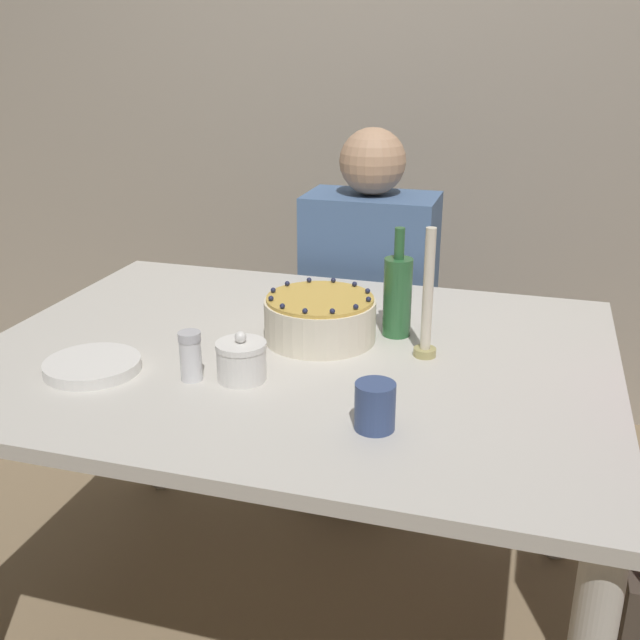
# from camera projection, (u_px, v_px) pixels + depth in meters

# --- Properties ---
(ground_plane) EXTENTS (12.00, 12.00, 0.00)m
(ground_plane) POSITION_uv_depth(u_px,v_px,m) (298.00, 620.00, 1.94)
(ground_plane) COLOR #8C7556
(wall_behind) EXTENTS (8.00, 0.05, 2.60)m
(wall_behind) POSITION_uv_depth(u_px,v_px,m) (413.00, 72.00, 2.74)
(wall_behind) COLOR #ADA393
(wall_behind) RESTS_ON ground_plane
(dining_table) EXTENTS (1.39, 1.07, 0.76)m
(dining_table) POSITION_uv_depth(u_px,v_px,m) (295.00, 393.00, 1.71)
(dining_table) COLOR beige
(dining_table) RESTS_ON ground_plane
(cake) EXTENTS (0.26, 0.26, 0.12)m
(cake) POSITION_uv_depth(u_px,v_px,m) (320.00, 318.00, 1.71)
(cake) COLOR #EFE5CC
(cake) RESTS_ON dining_table
(sugar_bowl) EXTENTS (0.10, 0.10, 0.10)m
(sugar_bowl) POSITION_uv_depth(u_px,v_px,m) (241.00, 360.00, 1.51)
(sugar_bowl) COLOR white
(sugar_bowl) RESTS_ON dining_table
(sugar_shaker) EXTENTS (0.05, 0.05, 0.10)m
(sugar_shaker) POSITION_uv_depth(u_px,v_px,m) (191.00, 356.00, 1.51)
(sugar_shaker) COLOR white
(sugar_shaker) RESTS_ON dining_table
(plate_stack) EXTENTS (0.20, 0.20, 0.02)m
(plate_stack) POSITION_uv_depth(u_px,v_px,m) (92.00, 366.00, 1.56)
(plate_stack) COLOR white
(plate_stack) RESTS_ON dining_table
(candle) EXTENTS (0.05, 0.05, 0.29)m
(candle) POSITION_uv_depth(u_px,v_px,m) (427.00, 305.00, 1.60)
(candle) COLOR tan
(candle) RESTS_ON dining_table
(bottle) EXTENTS (0.07, 0.07, 0.26)m
(bottle) POSITION_uv_depth(u_px,v_px,m) (398.00, 295.00, 1.72)
(bottle) COLOR #2D6638
(bottle) RESTS_ON dining_table
(cup) EXTENTS (0.07, 0.07, 0.09)m
(cup) POSITION_uv_depth(u_px,v_px,m) (375.00, 406.00, 1.32)
(cup) COLOR #384C7F
(cup) RESTS_ON dining_table
(person_man_blue_shirt) EXTENTS (0.40, 0.34, 1.17)m
(person_man_blue_shirt) POSITION_uv_depth(u_px,v_px,m) (368.00, 337.00, 2.42)
(person_man_blue_shirt) COLOR #2D2D38
(person_man_blue_shirt) RESTS_ON ground_plane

